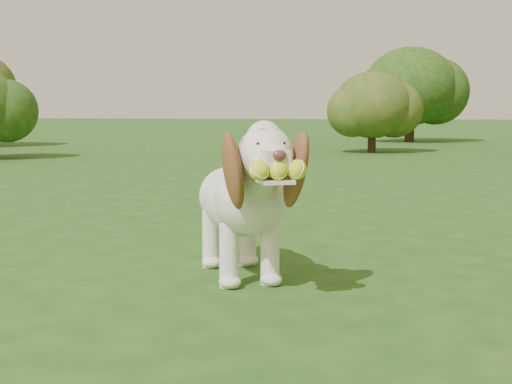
# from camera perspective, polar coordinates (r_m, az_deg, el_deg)

# --- Properties ---
(ground) EXTENTS (80.00, 80.00, 0.00)m
(ground) POSITION_cam_1_polar(r_m,az_deg,el_deg) (3.28, -2.89, -6.18)
(ground) COLOR #1A4614
(ground) RESTS_ON ground
(dog) EXTENTS (0.65, 1.01, 0.69)m
(dog) POSITION_cam_1_polar(r_m,az_deg,el_deg) (3.02, -1.02, -0.25)
(dog) COLOR white
(dog) RESTS_ON ground
(shrub_i) EXTENTS (1.91, 1.91, 1.97)m
(shrub_i) POSITION_cam_1_polar(r_m,az_deg,el_deg) (15.29, 12.26, 8.27)
(shrub_i) COLOR #382314
(shrub_i) RESTS_ON ground
(shrub_c) EXTENTS (1.25, 1.25, 1.30)m
(shrub_c) POSITION_cam_1_polar(r_m,az_deg,el_deg) (11.65, 9.30, 6.88)
(shrub_c) COLOR #382314
(shrub_c) RESTS_ON ground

